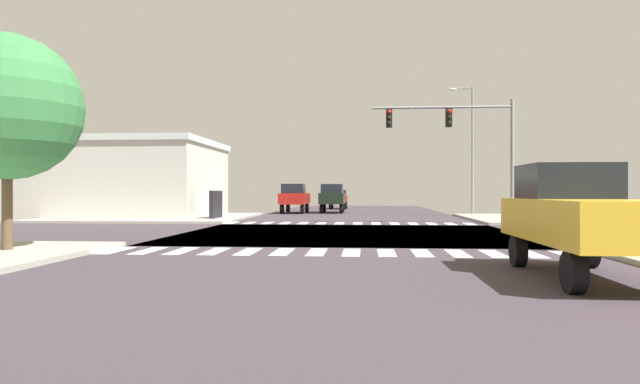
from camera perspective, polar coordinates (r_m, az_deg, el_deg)
ground at (r=23.41m, az=3.03°, el=-4.30°), size 90.00×90.00×0.05m
sidewalk_corner_ne at (r=37.48m, az=23.87°, el=-2.52°), size 12.00×12.00×0.14m
sidewalk_corner_nw at (r=37.91m, az=-16.52°, el=-2.48°), size 12.00×12.00×0.14m
crosswalk_near at (r=16.15m, az=1.44°, el=-6.16°), size 13.50×2.00×0.01m
crosswalk_far at (r=30.70m, az=2.93°, el=-3.20°), size 13.50×2.00×0.01m
traffic_signal_mast at (r=30.80m, az=13.82°, el=6.00°), size 7.47×0.55×6.65m
street_lamp at (r=41.26m, az=14.99°, el=5.13°), size 1.78×0.32×9.18m
bank_building at (r=41.38m, az=-20.66°, el=1.27°), size 16.00×10.39×5.24m
sidewalk_tree at (r=17.89m, az=-29.29°, el=7.54°), size 4.05×4.05×6.12m
sedan_farside_1 at (r=55.97m, az=1.88°, el=-0.59°), size 1.80×4.30×1.88m
pickup_crossing_1 at (r=45.06m, az=-2.60°, el=-0.52°), size 2.00×5.10×2.35m
suv_queued_2 at (r=45.70m, az=1.27°, el=-0.39°), size 1.96×4.60×2.34m
pickup_middle_2 at (r=12.59m, az=24.92°, el=-2.05°), size 2.00×5.10×2.35m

